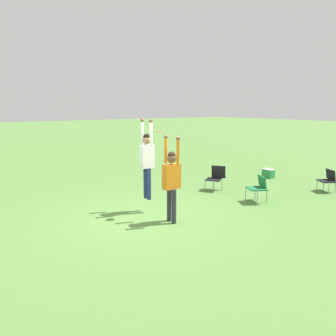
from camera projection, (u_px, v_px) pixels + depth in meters
name	position (u px, v px, depth m)	size (l,w,h in m)	color
ground_plane	(146.00, 218.00, 8.73)	(120.00, 120.00, 0.00)	#56843D
person_jumping	(147.00, 157.00, 8.99)	(0.54, 0.40, 2.23)	navy
person_defending	(172.00, 177.00, 8.20)	(0.62, 0.47, 2.23)	#2D2D38
frisbee	(159.00, 132.00, 8.49)	(0.23, 0.23, 0.04)	#E04C23
camping_chair_0	(216.00, 176.00, 11.55)	(0.68, 0.76, 0.87)	gray
camping_chair_1	(259.00, 186.00, 10.10)	(0.71, 0.77, 0.81)	gray
camping_chair_3	(328.00, 179.00, 11.36)	(0.68, 0.73, 0.76)	gray
cooler_box	(268.00, 173.00, 13.61)	(0.46, 0.29, 0.36)	#2D8C4C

